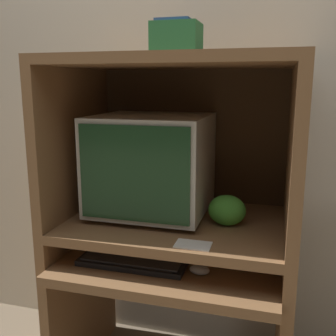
% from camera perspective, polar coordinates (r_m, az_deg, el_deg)
% --- Properties ---
extents(wall_back, '(6.00, 0.06, 2.60)m').
position_cam_1_polar(wall_back, '(1.85, 4.21, 12.45)').
color(wall_back, beige).
rests_on(wall_back, ground_plane).
extents(desk_base, '(0.91, 0.66, 0.63)m').
position_cam_1_polar(desk_base, '(1.70, 0.75, -19.70)').
color(desk_base, brown).
rests_on(desk_base, ground_plane).
extents(desk_monitor_shelf, '(0.91, 0.61, 0.13)m').
position_cam_1_polar(desk_monitor_shelf, '(1.59, 1.22, -8.43)').
color(desk_monitor_shelf, brown).
rests_on(desk_monitor_shelf, desk_base).
extents(hutch_upper, '(0.91, 0.61, 0.63)m').
position_cam_1_polar(hutch_upper, '(1.53, 1.61, 7.68)').
color(hutch_upper, brown).
rests_on(hutch_upper, desk_monitor_shelf).
extents(crt_monitor, '(0.45, 0.43, 0.41)m').
position_cam_1_polar(crt_monitor, '(1.60, -2.37, 0.63)').
color(crt_monitor, beige).
rests_on(crt_monitor, desk_monitor_shelf).
extents(keyboard, '(0.41, 0.14, 0.03)m').
position_cam_1_polar(keyboard, '(1.51, -5.17, -13.35)').
color(keyboard, black).
rests_on(keyboard, desk_base).
extents(mouse, '(0.07, 0.05, 0.03)m').
position_cam_1_polar(mouse, '(1.44, 4.61, -14.51)').
color(mouse, '#B7B7B7').
rests_on(mouse, desk_base).
extents(snack_bag, '(0.14, 0.11, 0.12)m').
position_cam_1_polar(snack_bag, '(1.52, 8.56, -6.07)').
color(snack_bag, green).
rests_on(snack_bag, desk_monitor_shelf).
extents(book_stack, '(0.14, 0.12, 0.14)m').
position_cam_1_polar(book_stack, '(1.59, 0.90, 18.18)').
color(book_stack, beige).
rests_on(book_stack, hutch_upper).
extents(paper_card, '(0.12, 0.08, 0.00)m').
position_cam_1_polar(paper_card, '(1.34, 3.65, -11.07)').
color(paper_card, white).
rests_on(paper_card, desk_monitor_shelf).
extents(storage_box, '(0.17, 0.14, 0.12)m').
position_cam_1_polar(storage_box, '(1.49, 1.38, 18.13)').
color(storage_box, '#236638').
rests_on(storage_box, hutch_upper).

